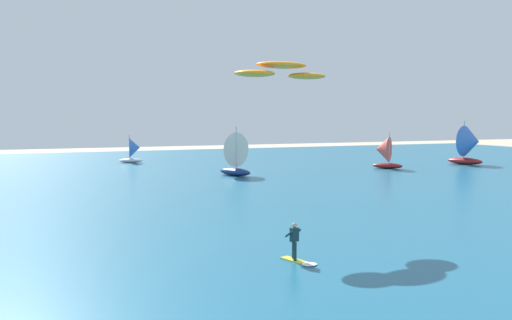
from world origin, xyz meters
name	(u,v)px	position (x,y,z in m)	size (l,w,h in m)	color
ocean	(129,181)	(0.00, 51.71, 0.05)	(160.00, 90.00, 0.10)	#1E607F
kitesurfer	(297,248)	(1.44, 18.09, 0.70)	(1.09, 2.03, 1.67)	yellow
kite	(282,71)	(4.11, 25.53, 8.86)	(6.26, 3.16, 0.91)	orange
sailboat_anchored_offshore	(231,153)	(10.68, 52.23, 2.42)	(4.03, 4.50, 5.07)	navy
sailboat_trailing	(383,152)	(29.87, 52.55, 2.03)	(3.68, 3.75, 4.21)	maroon
sailboat_mid_left	(470,145)	(42.85, 52.48, 2.64)	(4.38, 4.94, 5.54)	maroon
sailboat_center_horizon	(134,150)	(4.13, 71.76, 1.80)	(3.26, 2.82, 3.72)	white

